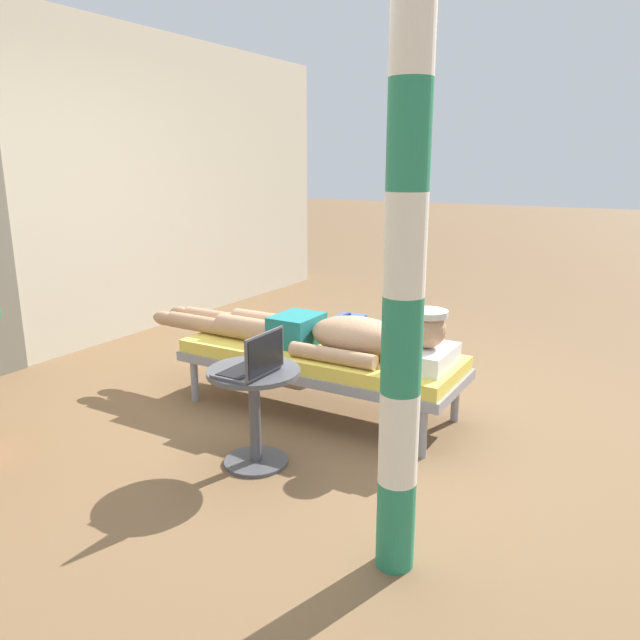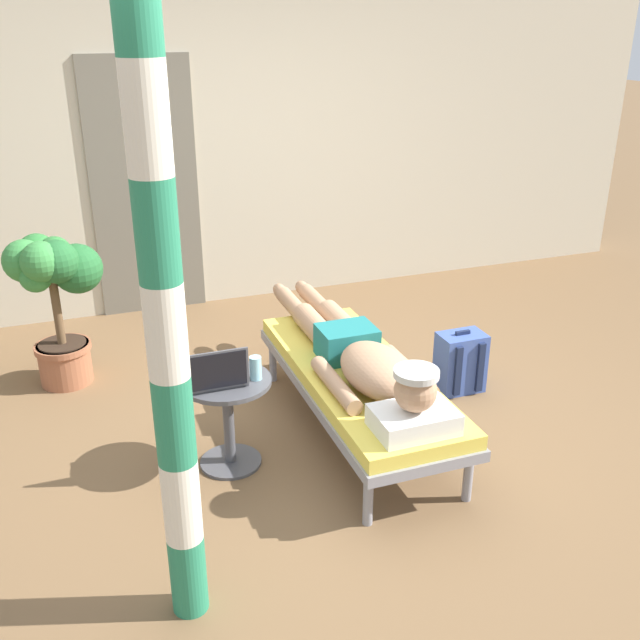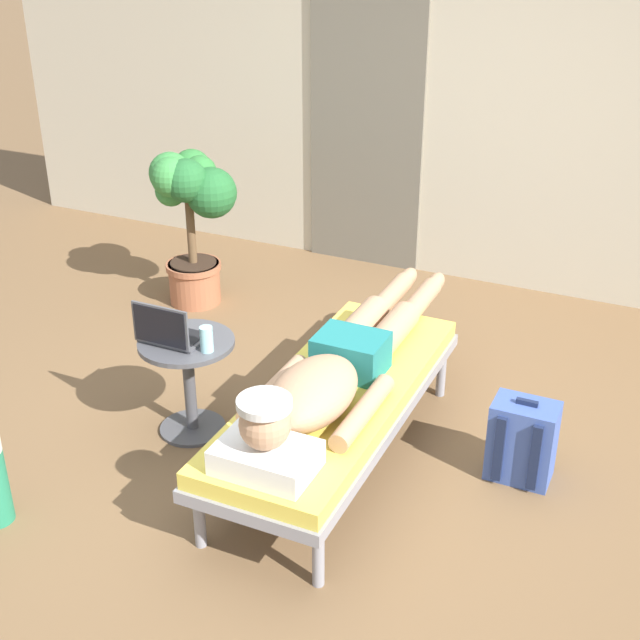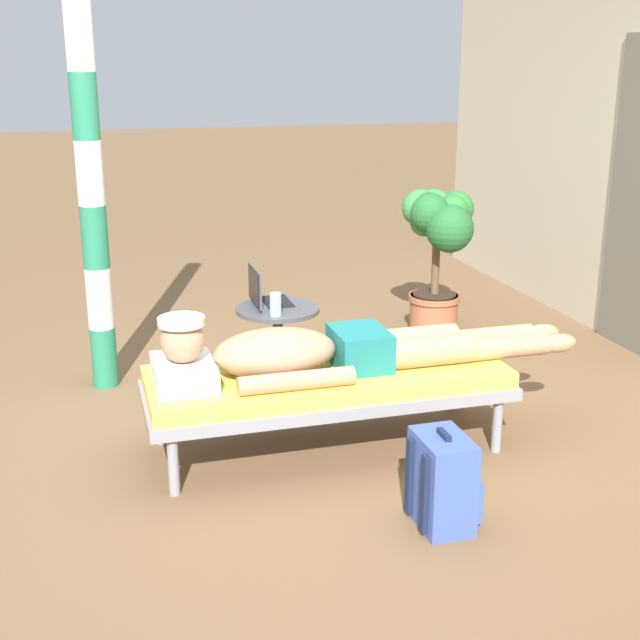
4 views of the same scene
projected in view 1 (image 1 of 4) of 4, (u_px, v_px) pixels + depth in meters
ground_plane at (306, 418)px, 3.81m from camera, size 40.00×40.00×0.00m
house_wall_back at (45, 188)px, 4.82m from camera, size 7.60×0.20×2.70m
lounge_chair at (320, 359)px, 3.85m from camera, size 0.65×1.80×0.42m
person_reclining at (324, 333)px, 3.79m from camera, size 0.53×2.17×0.33m
side_table at (254, 400)px, 3.16m from camera, size 0.48×0.48×0.52m
laptop at (254, 363)px, 3.03m from camera, size 0.31×0.24×0.23m
drink_glass at (277, 351)px, 3.21m from camera, size 0.06×0.06×0.13m
backpack at (346, 343)px, 4.72m from camera, size 0.30×0.26×0.42m
porch_post at (405, 245)px, 2.12m from camera, size 0.15×0.15×2.54m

